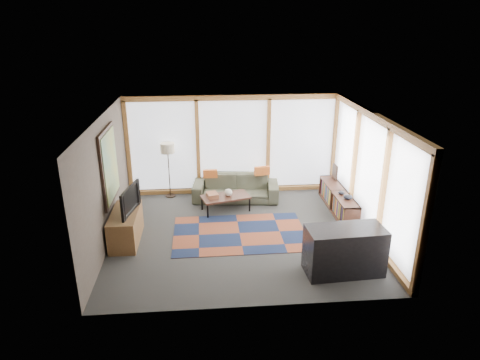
{
  "coord_description": "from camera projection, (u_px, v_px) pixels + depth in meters",
  "views": [
    {
      "loc": [
        -0.74,
        -8.22,
        4.39
      ],
      "look_at": [
        0.0,
        0.4,
        1.1
      ],
      "focal_mm": 32.0,
      "sensor_mm": 36.0,
      "label": 1
    }
  ],
  "objects": [
    {
      "name": "tv_console",
      "position": [
        126.0,
        226.0,
        8.89
      ],
      "size": [
        0.54,
        1.3,
        0.65
      ],
      "primitive_type": "cube",
      "color": "brown",
      "rests_on": "ground"
    },
    {
      "name": "bowl_b",
      "position": [
        341.0,
        193.0,
        9.99
      ],
      "size": [
        0.17,
        0.17,
        0.08
      ],
      "primitive_type": "ellipsoid",
      "rotation": [
        0.0,
        0.0,
        0.1
      ],
      "color": "black",
      "rests_on": "bookshelf"
    },
    {
      "name": "shelf_picture",
      "position": [
        335.0,
        172.0,
        10.84
      ],
      "size": [
        0.05,
        0.31,
        0.4
      ],
      "primitive_type": "cube",
      "rotation": [
        0.0,
        0.0,
        0.03
      ],
      "color": "black",
      "rests_on": "bookshelf"
    },
    {
      "name": "pillow_left",
      "position": [
        210.0,
        174.0,
        10.71
      ],
      "size": [
        0.36,
        0.11,
        0.2
      ],
      "primitive_type": "cube",
      "rotation": [
        0.0,
        0.0,
        0.0
      ],
      "color": "#BF5921",
      "rests_on": "sofa"
    },
    {
      "name": "bookshelf",
      "position": [
        338.0,
        200.0,
        10.32
      ],
      "size": [
        0.38,
        2.1,
        0.52
      ],
      "primitive_type": null,
      "color": "black",
      "rests_on": "ground"
    },
    {
      "name": "bar_counter",
      "position": [
        344.0,
        251.0,
        7.74
      ],
      "size": [
        1.43,
        0.74,
        0.88
      ],
      "primitive_type": "cube",
      "rotation": [
        0.0,
        0.0,
        0.06
      ],
      "color": "black",
      "rests_on": "ground"
    },
    {
      "name": "vase",
      "position": [
        228.0,
        192.0,
        10.27
      ],
      "size": [
        0.23,
        0.23,
        0.17
      ],
      "primitive_type": "ellipsoid",
      "rotation": [
        0.0,
        0.0,
        -0.2
      ],
      "color": "beige",
      "rests_on": "coffee_table"
    },
    {
      "name": "television",
      "position": [
        126.0,
        200.0,
        8.69
      ],
      "size": [
        0.33,
        0.98,
        0.56
      ],
      "primitive_type": "imported",
      "rotation": [
        0.0,
        0.0,
        1.36
      ],
      "color": "black",
      "rests_on": "tv_console"
    },
    {
      "name": "ground",
      "position": [
        242.0,
        234.0,
        9.27
      ],
      "size": [
        5.5,
        5.5,
        0.0
      ],
      "primitive_type": "plane",
      "color": "#2D2C2B",
      "rests_on": "ground"
    },
    {
      "name": "rug",
      "position": [
        240.0,
        233.0,
        9.29
      ],
      "size": [
        2.86,
        1.85,
        0.01
      ],
      "primitive_type": "cube",
      "rotation": [
        0.0,
        0.0,
        0.01
      ],
      "color": "brown",
      "rests_on": "ground"
    },
    {
      "name": "coffee_table",
      "position": [
        226.0,
        203.0,
        10.34
      ],
      "size": [
        1.24,
        0.85,
        0.38
      ],
      "primitive_type": null,
      "rotation": [
        0.0,
        0.0,
        0.27
      ],
      "color": "black",
      "rests_on": "ground"
    },
    {
      "name": "bowl_a",
      "position": [
        348.0,
        197.0,
        9.72
      ],
      "size": [
        0.25,
        0.25,
        0.1
      ],
      "primitive_type": "ellipsoid",
      "rotation": [
        0.0,
        0.0,
        0.25
      ],
      "color": "black",
      "rests_on": "bookshelf"
    },
    {
      "name": "sofa",
      "position": [
        236.0,
        188.0,
        10.94
      ],
      "size": [
        2.25,
        1.08,
        0.63
      ],
      "primitive_type": "imported",
      "rotation": [
        0.0,
        0.0,
        -0.11
      ],
      "color": "#3A3D2E",
      "rests_on": "ground"
    },
    {
      "name": "floor_lamp",
      "position": [
        169.0,
        170.0,
        10.97
      ],
      "size": [
        0.37,
        0.37,
        1.45
      ],
      "primitive_type": null,
      "color": "#32241B",
      "rests_on": "ground"
    },
    {
      "name": "book_stack",
      "position": [
        212.0,
        195.0,
        10.2
      ],
      "size": [
        0.31,
        0.36,
        0.1
      ],
      "primitive_type": "cube",
      "rotation": [
        0.0,
        0.0,
        0.26
      ],
      "color": "brown",
      "rests_on": "coffee_table"
    },
    {
      "name": "pillow_right",
      "position": [
        262.0,
        171.0,
        10.89
      ],
      "size": [
        0.41,
        0.19,
        0.22
      ],
      "primitive_type": "cube",
      "rotation": [
        0.0,
        0.0,
        0.2
      ],
      "color": "#BF5921",
      "rests_on": "sofa"
    },
    {
      "name": "room_envelope",
      "position": [
        262.0,
        158.0,
        9.29
      ],
      "size": [
        5.52,
        5.02,
        2.62
      ],
      "color": "#463C34",
      "rests_on": "ground"
    }
  ]
}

